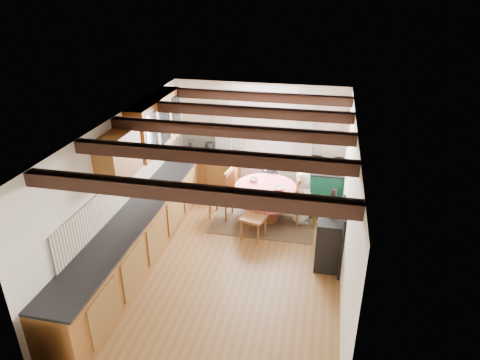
% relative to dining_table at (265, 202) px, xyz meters
% --- Properties ---
extents(floor, '(3.60, 5.50, 0.00)m').
position_rel_dining_table_xyz_m(floor, '(-0.34, -1.55, -0.36)').
color(floor, brown).
rests_on(floor, ground).
extents(ceiling, '(3.60, 5.50, 0.00)m').
position_rel_dining_table_xyz_m(ceiling, '(-0.34, -1.55, 2.04)').
color(ceiling, white).
rests_on(ceiling, ground).
extents(wall_back, '(3.60, 0.00, 2.40)m').
position_rel_dining_table_xyz_m(wall_back, '(-0.34, 1.20, 0.84)').
color(wall_back, silver).
rests_on(wall_back, ground).
extents(wall_front, '(3.60, 0.00, 2.40)m').
position_rel_dining_table_xyz_m(wall_front, '(-0.34, -4.30, 0.84)').
color(wall_front, silver).
rests_on(wall_front, ground).
extents(wall_left, '(0.00, 5.50, 2.40)m').
position_rel_dining_table_xyz_m(wall_left, '(-2.14, -1.55, 0.84)').
color(wall_left, silver).
rests_on(wall_left, ground).
extents(wall_right, '(0.00, 5.50, 2.40)m').
position_rel_dining_table_xyz_m(wall_right, '(1.46, -1.55, 0.84)').
color(wall_right, silver).
rests_on(wall_right, ground).
extents(beam_a, '(3.60, 0.16, 0.16)m').
position_rel_dining_table_xyz_m(beam_a, '(-0.34, -3.55, 1.95)').
color(beam_a, black).
rests_on(beam_a, ceiling).
extents(beam_b, '(3.60, 0.16, 0.16)m').
position_rel_dining_table_xyz_m(beam_b, '(-0.34, -2.55, 1.95)').
color(beam_b, black).
rests_on(beam_b, ceiling).
extents(beam_c, '(3.60, 0.16, 0.16)m').
position_rel_dining_table_xyz_m(beam_c, '(-0.34, -1.55, 1.95)').
color(beam_c, black).
rests_on(beam_c, ceiling).
extents(beam_d, '(3.60, 0.16, 0.16)m').
position_rel_dining_table_xyz_m(beam_d, '(-0.34, -0.55, 1.95)').
color(beam_d, black).
rests_on(beam_d, ceiling).
extents(beam_e, '(3.60, 0.16, 0.16)m').
position_rel_dining_table_xyz_m(beam_e, '(-0.34, 0.45, 1.95)').
color(beam_e, black).
rests_on(beam_e, ceiling).
extents(splash_left, '(0.02, 4.50, 0.55)m').
position_rel_dining_table_xyz_m(splash_left, '(-2.12, -1.25, 0.84)').
color(splash_left, beige).
rests_on(splash_left, wall_left).
extents(splash_back, '(1.40, 0.02, 0.55)m').
position_rel_dining_table_xyz_m(splash_back, '(-1.34, 1.18, 0.84)').
color(splash_back, beige).
rests_on(splash_back, wall_back).
extents(base_cabinet_left, '(0.60, 5.30, 0.88)m').
position_rel_dining_table_xyz_m(base_cabinet_left, '(-1.84, -1.55, 0.08)').
color(base_cabinet_left, brown).
rests_on(base_cabinet_left, floor).
extents(base_cabinet_back, '(1.30, 0.60, 0.88)m').
position_rel_dining_table_xyz_m(base_cabinet_back, '(-1.39, 0.90, 0.08)').
color(base_cabinet_back, brown).
rests_on(base_cabinet_back, floor).
extents(worktop_left, '(0.64, 5.30, 0.04)m').
position_rel_dining_table_xyz_m(worktop_left, '(-1.82, -1.55, 0.54)').
color(worktop_left, black).
rests_on(worktop_left, base_cabinet_left).
extents(worktop_back, '(1.30, 0.64, 0.04)m').
position_rel_dining_table_xyz_m(worktop_back, '(-1.39, 0.88, 0.54)').
color(worktop_back, black).
rests_on(worktop_back, base_cabinet_back).
extents(wall_cabinet_glass, '(0.34, 1.80, 0.90)m').
position_rel_dining_table_xyz_m(wall_cabinet_glass, '(-1.97, -0.35, 1.59)').
color(wall_cabinet_glass, brown).
rests_on(wall_cabinet_glass, wall_left).
extents(wall_cabinet_solid, '(0.34, 0.90, 0.70)m').
position_rel_dining_table_xyz_m(wall_cabinet_solid, '(-1.97, -1.85, 1.54)').
color(wall_cabinet_solid, brown).
rests_on(wall_cabinet_solid, wall_left).
extents(window_frame, '(1.34, 0.03, 1.54)m').
position_rel_dining_table_xyz_m(window_frame, '(-0.24, 1.19, 1.24)').
color(window_frame, white).
rests_on(window_frame, wall_back).
extents(window_pane, '(1.20, 0.01, 1.40)m').
position_rel_dining_table_xyz_m(window_pane, '(-0.24, 1.19, 1.24)').
color(window_pane, white).
rests_on(window_pane, wall_back).
extents(curtain_left, '(0.35, 0.10, 2.10)m').
position_rel_dining_table_xyz_m(curtain_left, '(-1.09, 1.10, 0.74)').
color(curtain_left, silver).
rests_on(curtain_left, wall_back).
extents(curtain_right, '(0.35, 0.10, 2.10)m').
position_rel_dining_table_xyz_m(curtain_right, '(0.61, 1.10, 0.74)').
color(curtain_right, silver).
rests_on(curtain_right, wall_back).
extents(curtain_rod, '(2.00, 0.03, 0.03)m').
position_rel_dining_table_xyz_m(curtain_rod, '(-0.24, 1.10, 1.84)').
color(curtain_rod, black).
rests_on(curtain_rod, wall_back).
extents(wall_picture, '(0.04, 0.50, 0.60)m').
position_rel_dining_table_xyz_m(wall_picture, '(1.43, 0.75, 1.34)').
color(wall_picture, gold).
rests_on(wall_picture, wall_right).
extents(wall_plate, '(0.30, 0.02, 0.30)m').
position_rel_dining_table_xyz_m(wall_plate, '(0.71, 1.17, 1.34)').
color(wall_plate, silver).
rests_on(wall_plate, wall_back).
extents(rug, '(1.96, 1.53, 0.01)m').
position_rel_dining_table_xyz_m(rug, '(0.00, 0.00, -0.35)').
color(rug, '#452F19').
rests_on(rug, floor).
extents(dining_table, '(1.18, 1.18, 0.71)m').
position_rel_dining_table_xyz_m(dining_table, '(0.00, 0.00, 0.00)').
color(dining_table, '#C43D45').
rests_on(dining_table, floor).
extents(chair_near, '(0.50, 0.51, 0.94)m').
position_rel_dining_table_xyz_m(chair_near, '(-0.09, -0.76, 0.11)').
color(chair_near, brown).
rests_on(chair_near, floor).
extents(chair_left, '(0.52, 0.50, 1.03)m').
position_rel_dining_table_xyz_m(chair_left, '(-0.86, -0.08, 0.16)').
color(chair_left, brown).
rests_on(chair_left, floor).
extents(chair_right, '(0.52, 0.50, 1.01)m').
position_rel_dining_table_xyz_m(chair_right, '(0.78, -0.03, 0.15)').
color(chair_right, brown).
rests_on(chair_right, floor).
extents(aga_range, '(0.68, 1.04, 0.96)m').
position_rel_dining_table_xyz_m(aga_range, '(1.13, 0.70, 0.13)').
color(aga_range, '#114A34').
rests_on(aga_range, floor).
extents(cast_iron_stove, '(0.41, 0.68, 1.36)m').
position_rel_dining_table_xyz_m(cast_iron_stove, '(1.24, -1.22, 0.33)').
color(cast_iron_stove, black).
rests_on(cast_iron_stove, floor).
extents(child_far, '(0.42, 0.29, 1.08)m').
position_rel_dining_table_xyz_m(child_far, '(-0.01, 0.72, 0.18)').
color(child_far, '#2D3E46').
rests_on(child_far, floor).
extents(child_right, '(0.43, 0.57, 1.05)m').
position_rel_dining_table_xyz_m(child_right, '(0.71, 0.02, 0.17)').
color(child_right, silver).
rests_on(child_right, floor).
extents(bowl_a, '(0.28, 0.28, 0.05)m').
position_rel_dining_table_xyz_m(bowl_a, '(0.26, -0.09, 0.38)').
color(bowl_a, silver).
rests_on(bowl_a, dining_table).
extents(bowl_b, '(0.26, 0.26, 0.06)m').
position_rel_dining_table_xyz_m(bowl_b, '(-0.26, 0.18, 0.38)').
color(bowl_b, silver).
rests_on(bowl_b, dining_table).
extents(cup, '(0.09, 0.09, 0.08)m').
position_rel_dining_table_xyz_m(cup, '(0.11, -0.36, 0.40)').
color(cup, silver).
rests_on(cup, dining_table).
extents(canister_tall, '(0.14, 0.14, 0.25)m').
position_rel_dining_table_xyz_m(canister_tall, '(-1.74, 0.89, 0.69)').
color(canister_tall, '#262628').
rests_on(canister_tall, worktop_back).
extents(canister_wide, '(0.16, 0.16, 0.18)m').
position_rel_dining_table_xyz_m(canister_wide, '(-1.40, 1.01, 0.66)').
color(canister_wide, '#262628').
rests_on(canister_wide, worktop_back).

